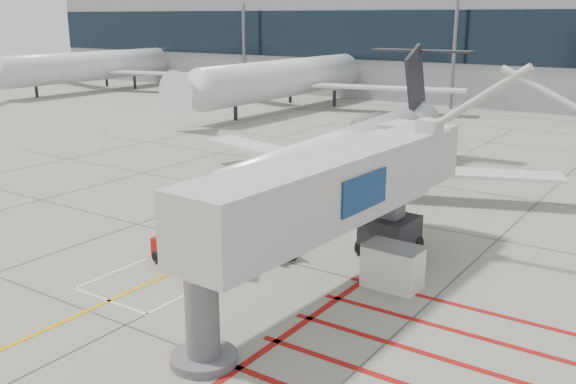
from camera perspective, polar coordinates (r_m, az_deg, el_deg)
The scene contains 10 objects.
ground_plane at distance 25.80m, azimuth -7.59°, elevation -8.30°, with size 260.00×260.00×0.00m, color gray.
regional_jet at distance 35.16m, azimuth 2.94°, elevation 5.16°, with size 24.69×31.13×8.16m, color white, non-canonical shape.
jet_bridge at distance 23.55m, azimuth 2.74°, elevation -1.19°, with size 8.52×17.99×7.20m, color beige, non-canonical shape.
pushback_tug at distance 28.03m, azimuth -9.23°, elevation -4.85°, with size 2.43×1.52×1.42m, color #A61510, non-canonical shape.
baggage_cart at distance 28.30m, azimuth -1.09°, elevation -4.72°, with size 1.83×1.16×1.16m, color #535458, non-canonical shape.
ground_power_unit at distance 25.50m, azimuth 9.27°, elevation -6.54°, with size 2.20×1.28×1.74m, color white, non-canonical shape.
cone_nose at distance 29.82m, azimuth -2.84°, elevation -4.32°, with size 0.38×0.38×0.52m, color orange.
cone_side at distance 30.59m, azimuth 0.72°, elevation -3.80°, with size 0.37×0.37×0.51m, color #EC3C0C.
bg_aircraft_a at distance 98.10m, azimuth -15.79°, elevation 12.37°, with size 36.71×40.79×12.24m, color silver, non-canonical shape.
bg_aircraft_b at distance 75.72m, azimuth 1.31°, elevation 12.32°, with size 37.63×41.81×12.54m, color silver, non-canonical shape.
Camera 1 is at (15.96, -17.46, 10.30)m, focal length 40.00 mm.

